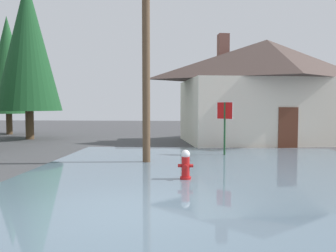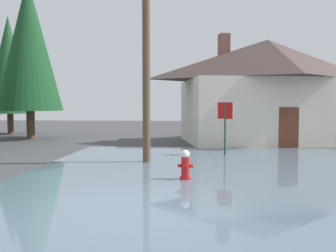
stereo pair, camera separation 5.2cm
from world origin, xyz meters
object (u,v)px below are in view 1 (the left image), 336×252
object	(u,v)px
fire_hydrant	(186,165)
house	(266,89)
pine_tree_tall_left	(8,65)
pine_tree_mid_left	(28,45)
utility_pole	(146,28)
stop_sign_far	(225,117)

from	to	relation	value
fire_hydrant	house	world-z (taller)	house
pine_tree_tall_left	pine_tree_mid_left	bearing A→B (deg)	-46.74
pine_tree_tall_left	fire_hydrant	bearing A→B (deg)	-47.91
fire_hydrant	pine_tree_tall_left	world-z (taller)	pine_tree_tall_left
fire_hydrant	house	distance (m)	11.55
utility_pole	pine_tree_mid_left	size ratio (longest dim) A/B	0.95
utility_pole	house	xyz separation A→B (m)	(5.86, 7.55, -1.83)
stop_sign_far	pine_tree_tall_left	distance (m)	17.73
stop_sign_far	pine_tree_mid_left	distance (m)	13.61
utility_pole	pine_tree_tall_left	xyz separation A→B (m)	(-11.53, 11.57, 0.14)
fire_hydrant	utility_pole	distance (m)	5.44
stop_sign_far	utility_pole	bearing A→B (deg)	-146.39
pine_tree_tall_left	utility_pole	bearing A→B (deg)	-45.12
stop_sign_far	pine_tree_tall_left	bearing A→B (deg)	146.61
house	pine_tree_tall_left	xyz separation A→B (m)	(-17.39, 4.02, 1.98)
house	utility_pole	bearing A→B (deg)	-127.82
fire_hydrant	utility_pole	world-z (taller)	utility_pole
fire_hydrant	house	xyz separation A→B (m)	(4.40, 10.36, 2.59)
utility_pole	house	bearing A→B (deg)	52.18
utility_pole	pine_tree_mid_left	world-z (taller)	pine_tree_mid_left
utility_pole	stop_sign_far	world-z (taller)	utility_pole
pine_tree_tall_left	pine_tree_mid_left	xyz separation A→B (m)	(3.17, -3.37, 0.79)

